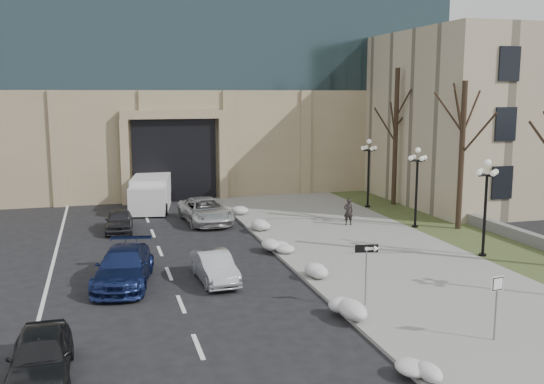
{
  "coord_description": "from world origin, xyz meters",
  "views": [
    {
      "loc": [
        -9.2,
        -11.82,
        7.85
      ],
      "look_at": [
        -1.93,
        13.55,
        3.5
      ],
      "focal_mm": 40.0,
      "sensor_mm": 36.0,
      "label": 1
    }
  ],
  "objects_px": {
    "car_d": "(206,211)",
    "car_e": "(119,220)",
    "car_a": "(41,356)",
    "lamppost_d": "(369,164)",
    "keep_sign": "(497,294)",
    "lamppost_b": "(486,195)",
    "pedestrian": "(348,212)",
    "car_c": "(124,267)",
    "box_truck": "(151,193)",
    "car_b": "(214,267)",
    "one_way_sign": "(371,256)",
    "lamppost_c": "(417,177)"
  },
  "relations": [
    {
      "from": "lamppost_d",
      "to": "box_truck",
      "type": "bearing_deg",
      "value": 163.63
    },
    {
      "from": "car_a",
      "to": "car_d",
      "type": "height_order",
      "value": "car_d"
    },
    {
      "from": "pedestrian",
      "to": "car_b",
      "type": "bearing_deg",
      "value": 47.6
    },
    {
      "from": "car_b",
      "to": "pedestrian",
      "type": "height_order",
      "value": "pedestrian"
    },
    {
      "from": "box_truck",
      "to": "one_way_sign",
      "type": "bearing_deg",
      "value": -64.65
    },
    {
      "from": "pedestrian",
      "to": "box_truck",
      "type": "distance_m",
      "value": 14.03
    },
    {
      "from": "car_b",
      "to": "one_way_sign",
      "type": "height_order",
      "value": "one_way_sign"
    },
    {
      "from": "car_b",
      "to": "pedestrian",
      "type": "bearing_deg",
      "value": 36.93
    },
    {
      "from": "car_a",
      "to": "pedestrian",
      "type": "xyz_separation_m",
      "value": [
        15.76,
        15.57,
        0.21
      ]
    },
    {
      "from": "lamppost_b",
      "to": "lamppost_c",
      "type": "distance_m",
      "value": 6.5
    },
    {
      "from": "lamppost_b",
      "to": "lamppost_c",
      "type": "relative_size",
      "value": 1.0
    },
    {
      "from": "one_way_sign",
      "to": "lamppost_b",
      "type": "height_order",
      "value": "lamppost_b"
    },
    {
      "from": "car_a",
      "to": "keep_sign",
      "type": "bearing_deg",
      "value": -6.0
    },
    {
      "from": "car_a",
      "to": "box_truck",
      "type": "xyz_separation_m",
      "value": [
        5.09,
        24.67,
        0.36
      ]
    },
    {
      "from": "car_e",
      "to": "one_way_sign",
      "type": "relative_size",
      "value": 1.56
    },
    {
      "from": "keep_sign",
      "to": "lamppost_c",
      "type": "relative_size",
      "value": 0.46
    },
    {
      "from": "box_truck",
      "to": "lamppost_d",
      "type": "distance_m",
      "value": 14.95
    },
    {
      "from": "car_c",
      "to": "car_a",
      "type": "bearing_deg",
      "value": -97.25
    },
    {
      "from": "car_a",
      "to": "pedestrian",
      "type": "height_order",
      "value": "pedestrian"
    },
    {
      "from": "car_d",
      "to": "lamppost_c",
      "type": "relative_size",
      "value": 1.13
    },
    {
      "from": "box_truck",
      "to": "one_way_sign",
      "type": "height_order",
      "value": "one_way_sign"
    },
    {
      "from": "car_a",
      "to": "pedestrian",
      "type": "relative_size",
      "value": 2.61
    },
    {
      "from": "car_c",
      "to": "box_truck",
      "type": "height_order",
      "value": "box_truck"
    },
    {
      "from": "car_b",
      "to": "car_c",
      "type": "relative_size",
      "value": 0.73
    },
    {
      "from": "pedestrian",
      "to": "keep_sign",
      "type": "xyz_separation_m",
      "value": [
        -2.22,
        -16.91,
        0.72
      ]
    },
    {
      "from": "car_a",
      "to": "car_d",
      "type": "xyz_separation_m",
      "value": [
        7.85,
        18.99,
        0.05
      ]
    },
    {
      "from": "car_c",
      "to": "pedestrian",
      "type": "height_order",
      "value": "pedestrian"
    },
    {
      "from": "keep_sign",
      "to": "one_way_sign",
      "type": "bearing_deg",
      "value": 113.81
    },
    {
      "from": "car_e",
      "to": "box_truck",
      "type": "distance_m",
      "value": 7.05
    },
    {
      "from": "car_d",
      "to": "car_e",
      "type": "bearing_deg",
      "value": -174.52
    },
    {
      "from": "car_d",
      "to": "lamppost_b",
      "type": "distance_m",
      "value": 16.39
    },
    {
      "from": "car_c",
      "to": "lamppost_c",
      "type": "height_order",
      "value": "lamppost_c"
    },
    {
      "from": "pedestrian",
      "to": "lamppost_b",
      "type": "distance_m",
      "value": 9.08
    },
    {
      "from": "lamppost_b",
      "to": "keep_sign",
      "type": "bearing_deg",
      "value": -123.08
    },
    {
      "from": "car_b",
      "to": "lamppost_d",
      "type": "bearing_deg",
      "value": 41.38
    },
    {
      "from": "car_e",
      "to": "lamppost_d",
      "type": "relative_size",
      "value": 0.79
    },
    {
      "from": "lamppost_d",
      "to": "lamppost_c",
      "type": "bearing_deg",
      "value": -90.0
    },
    {
      "from": "lamppost_d",
      "to": "car_e",
      "type": "bearing_deg",
      "value": -171.62
    },
    {
      "from": "car_d",
      "to": "pedestrian",
      "type": "relative_size",
      "value": 3.44
    },
    {
      "from": "car_b",
      "to": "lamppost_c",
      "type": "distance_m",
      "value": 14.84
    },
    {
      "from": "keep_sign",
      "to": "car_d",
      "type": "bearing_deg",
      "value": 98.36
    },
    {
      "from": "one_way_sign",
      "to": "lamppost_b",
      "type": "xyz_separation_m",
      "value": [
        8.18,
        4.81,
        1.09
      ]
    },
    {
      "from": "box_truck",
      "to": "lamppost_b",
      "type": "xyz_separation_m",
      "value": [
        14.21,
        -17.17,
        2.01
      ]
    },
    {
      "from": "keep_sign",
      "to": "lamppost_d",
      "type": "bearing_deg",
      "value": 67.95
    },
    {
      "from": "one_way_sign",
      "to": "lamppost_d",
      "type": "relative_size",
      "value": 0.5
    },
    {
      "from": "car_a",
      "to": "lamppost_c",
      "type": "bearing_deg",
      "value": 35.58
    },
    {
      "from": "car_a",
      "to": "pedestrian",
      "type": "bearing_deg",
      "value": 44.28
    },
    {
      "from": "car_a",
      "to": "lamppost_d",
      "type": "distance_m",
      "value": 28.25
    },
    {
      "from": "car_e",
      "to": "car_c",
      "type": "bearing_deg",
      "value": -87.51
    },
    {
      "from": "car_e",
      "to": "pedestrian",
      "type": "distance_m",
      "value": 13.29
    }
  ]
}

